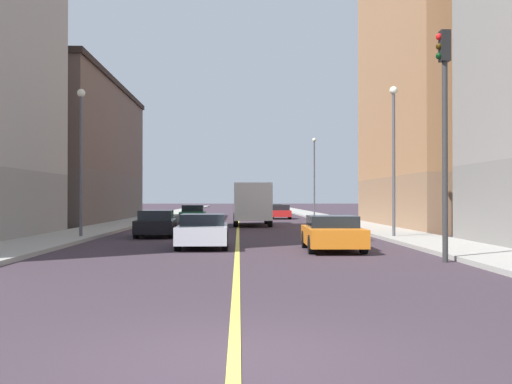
# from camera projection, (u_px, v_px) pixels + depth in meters

# --- Properties ---
(ground_plane) EXTENTS (400.00, 400.00, 0.00)m
(ground_plane) POSITION_uv_depth(u_px,v_px,m) (234.00, 360.00, 7.12)
(ground_plane) COLOR #372B35
(ground_plane) RESTS_ON ground
(sidewalk_left) EXTENTS (2.92, 168.00, 0.15)m
(sidewalk_left) POSITION_uv_depth(u_px,v_px,m) (325.00, 218.00, 56.32)
(sidewalk_left) COLOR #9E9B93
(sidewalk_left) RESTS_ON ground
(sidewalk_right) EXTENTS (2.92, 168.00, 0.15)m
(sidewalk_right) POSITION_uv_depth(u_px,v_px,m) (151.00, 218.00, 55.88)
(sidewalk_right) COLOR #9E9B93
(sidewalk_right) RESTS_ON ground
(lane_center_stripe) EXTENTS (0.16, 154.00, 0.01)m
(lane_center_stripe) POSITION_uv_depth(u_px,v_px,m) (238.00, 218.00, 56.10)
(lane_center_stripe) COLOR #E5D14C
(lane_center_stripe) RESTS_ON ground
(building_left_mid) EXTENTS (9.93, 17.87, 21.39)m
(building_left_mid) POSITION_uv_depth(u_px,v_px,m) (459.00, 60.00, 39.56)
(building_left_mid) COLOR #8F6B4F
(building_left_mid) RESTS_ON ground
(building_right_midblock) EXTENTS (9.93, 24.03, 10.88)m
(building_right_midblock) POSITION_uv_depth(u_px,v_px,m) (57.00, 152.00, 48.35)
(building_right_midblock) COLOR brown
(building_right_midblock) RESTS_ON ground
(traffic_light_left_near) EXTENTS (0.40, 0.32, 6.74)m
(traffic_light_left_near) POSITION_uv_depth(u_px,v_px,m) (444.00, 114.00, 17.95)
(traffic_light_left_near) COLOR #2D2D2D
(traffic_light_left_near) RESTS_ON ground
(street_lamp_left_near) EXTENTS (0.36, 0.36, 6.76)m
(street_lamp_left_near) POSITION_uv_depth(u_px,v_px,m) (394.00, 145.00, 27.88)
(street_lamp_left_near) COLOR #4C4C51
(street_lamp_left_near) RESTS_ON ground
(street_lamp_right_near) EXTENTS (0.36, 0.36, 6.62)m
(street_lamp_right_near) POSITION_uv_depth(u_px,v_px,m) (81.00, 146.00, 27.76)
(street_lamp_right_near) COLOR #4C4C51
(street_lamp_right_near) RESTS_ON ground
(street_lamp_left_far) EXTENTS (0.36, 0.36, 7.29)m
(street_lamp_left_far) POSITION_uv_depth(u_px,v_px,m) (314.00, 169.00, 57.25)
(street_lamp_left_far) COLOR #4C4C51
(street_lamp_left_far) RESTS_ON ground
(car_yellow) EXTENTS (1.84, 3.98, 1.26)m
(car_yellow) POSITION_uv_depth(u_px,v_px,m) (274.00, 210.00, 62.48)
(car_yellow) COLOR gold
(car_yellow) RESTS_ON ground
(car_silver) EXTENTS (1.93, 4.42, 1.27)m
(car_silver) POSITION_uv_depth(u_px,v_px,m) (203.00, 231.00, 23.19)
(car_silver) COLOR silver
(car_silver) RESTS_ON ground
(car_orange) EXTENTS (2.01, 4.17, 1.24)m
(car_orange) POSITION_uv_depth(u_px,v_px,m) (332.00, 233.00, 21.84)
(car_orange) COLOR orange
(car_orange) RESTS_ON ground
(car_green) EXTENTS (1.85, 4.47, 1.36)m
(car_green) POSITION_uv_depth(u_px,v_px,m) (193.00, 215.00, 44.89)
(car_green) COLOR #1E6B38
(car_green) RESTS_ON ground
(car_black) EXTENTS (1.99, 4.00, 1.28)m
(car_black) POSITION_uv_depth(u_px,v_px,m) (156.00, 224.00, 29.62)
(car_black) COLOR black
(car_black) RESTS_ON ground
(car_maroon) EXTENTS (1.78, 4.20, 1.24)m
(car_maroon) POSITION_uv_depth(u_px,v_px,m) (249.00, 212.00, 56.43)
(car_maroon) COLOR maroon
(car_maroon) RESTS_ON ground
(car_red) EXTENTS (1.89, 3.96, 1.26)m
(car_red) POSITION_uv_depth(u_px,v_px,m) (281.00, 212.00, 55.32)
(car_red) COLOR red
(car_red) RESTS_ON ground
(box_truck) EXTENTS (2.50, 7.80, 2.83)m
(box_truck) POSITION_uv_depth(u_px,v_px,m) (252.00, 203.00, 41.95)
(box_truck) COLOR beige
(box_truck) RESTS_ON ground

